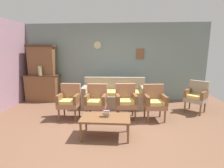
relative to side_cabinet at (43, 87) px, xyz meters
name	(u,v)px	position (x,y,z in m)	size (l,w,h in m)	color
ground_plane	(108,131)	(2.54, -2.25, -0.47)	(7.68, 7.68, 0.00)	brown
wall_back_with_decor	(115,62)	(2.54, 0.38, 0.89)	(6.40, 0.09, 2.70)	gray
side_cabinet	(43,87)	(0.00, 0.00, 0.00)	(1.16, 0.55, 0.93)	brown
cabinet_upper_hutch	(42,60)	(0.00, 0.08, 0.98)	(0.99, 0.38, 1.03)	brown
vase_on_cabinet	(40,71)	(0.03, -0.17, 0.62)	(0.13, 0.13, 0.32)	#B9BA88
floral_couch	(114,96)	(2.58, -0.49, -0.14)	(2.01, 0.86, 0.90)	gray
armchair_row_middle	(69,100)	(1.46, -1.54, 0.03)	(0.52, 0.49, 0.90)	#9E6B4C
armchair_near_cabinet	(96,100)	(2.17, -1.54, 0.03)	(0.53, 0.50, 0.90)	#9E6B4C
armchair_near_couch_end	(126,100)	(2.93, -1.46, 0.03)	(0.57, 0.55, 0.90)	#9E6B4C
armchair_by_doorway	(154,101)	(3.66, -1.49, 0.03)	(0.56, 0.54, 0.90)	#9E6B4C
wingback_chair_by_fireplace	(196,95)	(4.97, -0.85, 0.03)	(0.71, 0.71, 0.90)	gray
coffee_table	(105,119)	(2.51, -2.47, -0.09)	(1.00, 0.56, 0.42)	brown
book_stack_on_table	(106,114)	(2.52, -2.44, 0.02)	(0.16, 0.09, 0.13)	#A19CA8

